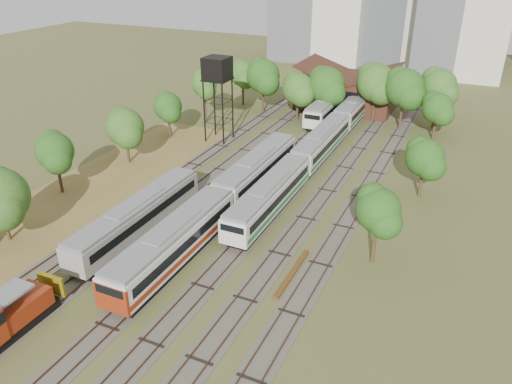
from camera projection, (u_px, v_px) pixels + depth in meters
The scene contains 14 objects.
ground at pixel (161, 303), 40.00m from camera, with size 240.00×240.00×0.00m, color #475123.
dry_grass_patch at pixel (63, 213), 53.24m from camera, with size 14.00×60.00×0.04m, color brown.
tracks at pixel (275, 180), 60.50m from camera, with size 24.60×80.00×0.19m.
railcar_red_set at pixel (221, 202), 51.14m from camera, with size 3.09×34.58×3.82m.
railcar_green_set at pixel (322, 143), 66.54m from camera, with size 2.90×52.07×3.58m.
railcar_rear at pixel (328, 107), 80.63m from camera, with size 2.97×16.08×3.67m.
shunter_locomotive at pixel (0, 320), 35.65m from camera, with size 2.72×8.10×3.55m.
old_grey_coach at pixel (138, 217), 48.62m from camera, with size 2.85×18.00×3.52m.
water_tower at pixel (217, 71), 68.50m from camera, with size 3.46×3.46×11.94m.
rail_pile_far at pixel (292, 273), 43.32m from camera, with size 0.46×7.44×0.24m, color brown.
maintenance_shed at pixel (348, 91), 86.07m from camera, with size 16.45×11.55×7.58m.
tree_band_left at pixel (65, 158), 54.24m from camera, with size 7.76×55.57×8.05m.
tree_band_far at pixel (342, 84), 78.27m from camera, with size 37.08×9.95×9.32m.
tree_band_right at pixel (421, 145), 57.55m from camera, with size 5.91×39.15×7.32m.
Camera 1 is at (20.31, -25.58, 25.89)m, focal length 35.00 mm.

